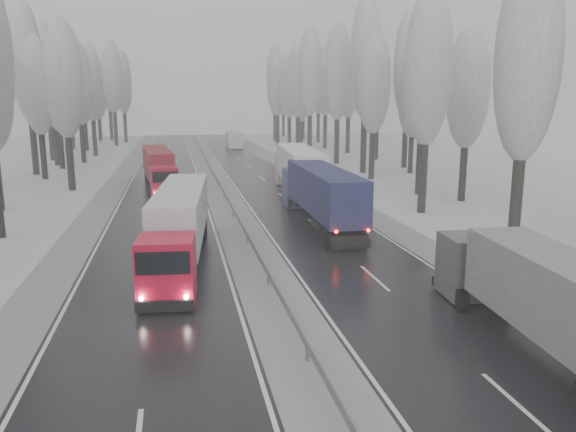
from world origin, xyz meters
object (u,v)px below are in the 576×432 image
object	(u,v)px
truck_cream_box	(298,167)
truck_blue_box	(320,191)
truck_grey_tarp	(563,306)
box_truck_distant	(234,140)
truck_red_white	(180,220)
truck_red_red	(158,166)

from	to	relation	value
truck_cream_box	truck_blue_box	bearing A→B (deg)	-90.70
truck_grey_tarp	truck_cream_box	distance (m)	34.90
box_truck_distant	truck_red_white	distance (m)	72.39
truck_red_white	truck_cream_box	bearing A→B (deg)	66.98
box_truck_distant	truck_red_red	bearing A→B (deg)	-103.95
box_truck_distant	truck_red_red	xyz separation A→B (m)	(-12.10, -45.29, 0.64)
truck_red_red	truck_grey_tarp	bearing A→B (deg)	-77.39
truck_red_white	truck_grey_tarp	bearing A→B (deg)	-46.57
truck_grey_tarp	truck_red_white	size ratio (longest dim) A/B	0.95
truck_cream_box	truck_red_red	world-z (taller)	truck_cream_box
box_truck_distant	truck_red_red	size ratio (longest dim) A/B	0.56
truck_red_white	truck_red_red	bearing A→B (deg)	99.39
truck_grey_tarp	box_truck_distant	xyz separation A→B (m)	(-1.46, 86.73, -0.57)
truck_grey_tarp	truck_cream_box	size ratio (longest dim) A/B	0.84
truck_cream_box	truck_red_white	distance (m)	22.53
truck_cream_box	truck_red_white	size ratio (longest dim) A/B	1.13
truck_cream_box	truck_grey_tarp	bearing A→B (deg)	-83.65
truck_grey_tarp	box_truck_distant	bearing A→B (deg)	95.31
truck_blue_box	box_truck_distant	xyz separation A→B (m)	(0.74, 64.48, -0.81)
truck_grey_tarp	truck_red_red	world-z (taller)	truck_red_red
box_truck_distant	truck_blue_box	bearing A→B (deg)	-89.65
truck_blue_box	truck_grey_tarp	bearing A→B (deg)	-83.68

